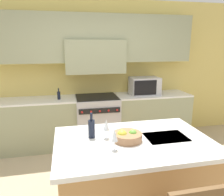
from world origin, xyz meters
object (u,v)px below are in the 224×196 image
object	(u,v)px
range_stove	(97,120)
microwave	(144,86)
wine_glass_far	(106,125)
fruit_bowl	(127,136)
wine_bottle	(92,128)
wine_glass_near	(114,136)
oil_bottle_on_counter	(59,95)

from	to	relation	value
range_stove	microwave	size ratio (longest dim) A/B	1.66
wine_glass_far	fruit_bowl	xyz separation A→B (m)	(0.20, -0.09, -0.10)
range_stove	wine_bottle	world-z (taller)	wine_bottle
wine_bottle	wine_glass_near	distance (m)	0.37
wine_glass_far	fruit_bowl	world-z (taller)	wine_glass_far
microwave	oil_bottle_on_counter	world-z (taller)	microwave
wine_bottle	wine_glass_near	xyz separation A→B (m)	(0.17, -0.33, 0.04)
range_stove	wine_bottle	size ratio (longest dim) A/B	3.41
wine_glass_near	wine_glass_far	distance (m)	0.27
wine_glass_far	oil_bottle_on_counter	bearing A→B (deg)	106.05
range_stove	oil_bottle_on_counter	size ratio (longest dim) A/B	4.60
range_stove	wine_bottle	xyz separation A→B (m)	(-0.31, -1.79, 0.55)
wine_bottle	fruit_bowl	size ratio (longest dim) A/B	0.91
fruit_bowl	range_stove	bearing A→B (deg)	91.00
wine_glass_near	wine_glass_far	world-z (taller)	same
wine_glass_far	fruit_bowl	bearing A→B (deg)	-24.80
range_stove	wine_bottle	bearing A→B (deg)	-99.92
wine_bottle	oil_bottle_on_counter	xyz separation A→B (m)	(-0.37, 1.74, -0.02)
microwave	oil_bottle_on_counter	distance (m)	1.63
range_stove	wine_glass_far	xyz separation A→B (m)	(-0.17, -1.84, 0.59)
wine_glass_far	fruit_bowl	size ratio (longest dim) A/B	0.71
microwave	wine_glass_far	world-z (taller)	microwave
microwave	wine_glass_near	bearing A→B (deg)	-116.91
oil_bottle_on_counter	range_stove	bearing A→B (deg)	3.45
fruit_bowl	oil_bottle_on_counter	bearing A→B (deg)	110.76
fruit_bowl	wine_bottle	bearing A→B (deg)	156.66
fruit_bowl	oil_bottle_on_counter	distance (m)	2.03
wine_glass_far	oil_bottle_on_counter	xyz separation A→B (m)	(-0.52, 1.80, -0.06)
wine_bottle	oil_bottle_on_counter	world-z (taller)	wine_bottle
wine_glass_near	oil_bottle_on_counter	xyz separation A→B (m)	(-0.54, 2.07, -0.06)
microwave	range_stove	bearing A→B (deg)	-178.87
fruit_bowl	oil_bottle_on_counter	world-z (taller)	oil_bottle_on_counter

